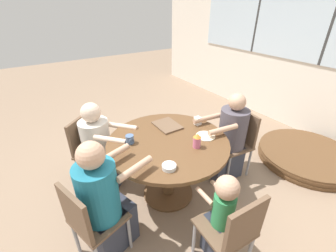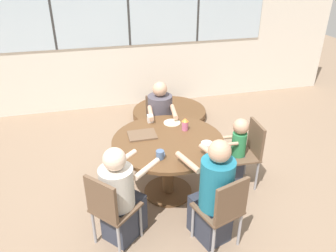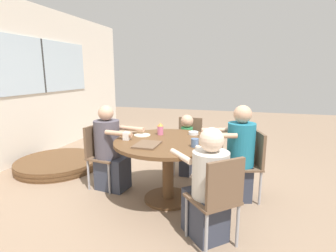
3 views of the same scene
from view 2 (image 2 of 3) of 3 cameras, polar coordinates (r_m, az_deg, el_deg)
The scene contains 18 objects.
ground_plane at distance 4.25m, azimuth 0.00°, elevation -11.41°, with size 16.00×16.00×0.00m, color #8C725B.
wall_back_with_windows at distance 6.26m, azimuth -6.77°, elevation 15.92°, with size 8.40×0.08×2.80m.
dining_table at distance 3.90m, azimuth 0.00°, elevation -4.47°, with size 1.31×1.31×0.77m.
chair_for_woman_green_shirt at distance 3.30m, azimuth 9.74°, elevation -13.83°, with size 0.50×0.50×0.87m.
chair_for_man_blue_shirt at distance 3.32m, azimuth -10.25°, elevation -13.56°, with size 0.56×0.56×0.87m.
chair_for_man_teal_shirt at distance 4.83m, azimuth -1.51°, elevation 1.12°, with size 0.45×0.45×0.87m.
chair_for_toddler at distance 4.24m, azimuth 13.78°, elevation -3.88°, with size 0.42×0.42×0.87m.
person_woman_green_shirt at distance 3.38m, azimuth 7.90°, elevation -12.06°, with size 0.50×0.67×1.20m.
person_man_blue_shirt at distance 3.43m, azimuth -8.23°, elevation -12.43°, with size 0.68×0.66×1.10m.
person_man_teal_shirt at distance 4.69m, azimuth -1.30°, elevation 0.12°, with size 0.41×0.67×1.16m.
person_toddler at distance 4.20m, azimuth 11.83°, elevation -4.59°, with size 0.35×0.21×0.95m.
food_tray_dark at distance 3.90m, azimuth -4.53°, elevation -1.57°, with size 0.33×0.26×0.02m.
coffee_mug at distance 3.46m, azimuth -1.35°, elevation -5.00°, with size 0.09×0.09×0.09m.
sippy_cup at distance 3.99m, azimuth 2.99°, elevation 0.34°, with size 0.08×0.08×0.16m.
milk_carton_small at distance 4.20m, azimuth -3.12°, elevation 1.30°, with size 0.07×0.07×0.10m.
bowl_white_shallow at distance 3.71m, azimuth 6.76°, elevation -3.17°, with size 0.13×0.13×0.04m.
plate_tortillas at distance 4.18m, azimuth 0.71°, elevation 0.57°, with size 0.21×0.21×0.01m.
folded_table_stack at distance 6.05m, azimuth 0.24°, elevation 2.20°, with size 1.34×1.34×0.15m.
Camera 2 is at (-0.81, -3.20, 2.69)m, focal length 35.00 mm.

